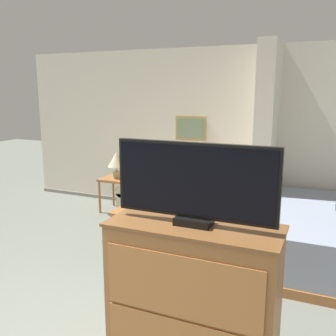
# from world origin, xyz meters

# --- Properties ---
(wall_back) EXTENTS (6.55, 0.16, 2.60)m
(wall_back) POSITION_xyz_m (-0.00, 4.14, 1.29)
(wall_back) COLOR silver
(wall_back) RESTS_ON ground_plane
(wall_partition_pillar) EXTENTS (0.24, 0.71, 2.60)m
(wall_partition_pillar) POSITION_xyz_m (1.02, 3.72, 1.30)
(wall_partition_pillar) COLOR silver
(wall_partition_pillar) RESTS_ON ground_plane
(couch) EXTENTS (1.79, 0.84, 0.87)m
(couch) POSITION_xyz_m (-0.21, 3.66, 0.31)
(couch) COLOR #B7AD8E
(couch) RESTS_ON ground_plane
(coffee_table) EXTENTS (0.79, 0.54, 0.45)m
(coffee_table) POSITION_xyz_m (-0.26, 2.54, 0.40)
(coffee_table) COLOR #996033
(coffee_table) RESTS_ON ground_plane
(side_table) EXTENTS (0.48, 0.48, 0.56)m
(side_table) POSITION_xyz_m (-1.30, 3.58, 0.47)
(side_table) COLOR #996033
(side_table) RESTS_ON ground_plane
(table_lamp) EXTENTS (0.28, 0.28, 0.43)m
(table_lamp) POSITION_xyz_m (-1.30, 3.58, 0.84)
(table_lamp) COLOR tan
(table_lamp) RESTS_ON side_table
(tv_dresser) EXTENTS (1.17, 0.48, 1.08)m
(tv_dresser) POSITION_xyz_m (1.04, 0.70, 0.54)
(tv_dresser) COLOR #996033
(tv_dresser) RESTS_ON ground_plane
(tv) EXTENTS (1.09, 0.16, 0.55)m
(tv) POSITION_xyz_m (1.04, 0.70, 1.36)
(tv) COLOR black
(tv) RESTS_ON tv_dresser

